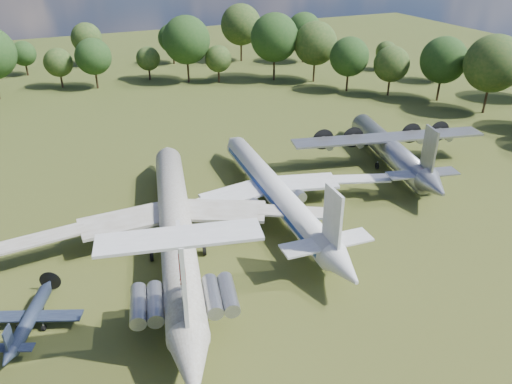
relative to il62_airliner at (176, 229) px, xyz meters
name	(u,v)px	position (x,y,z in m)	size (l,w,h in m)	color
ground	(171,244)	(-0.59, 1.04, -2.66)	(300.00, 300.00, 0.00)	#1F3A13
il62_airliner	(176,229)	(0.00, 0.00, 0.00)	(41.65, 54.14, 5.31)	#BCBCB7
tu104_jet	(275,195)	(15.09, 3.73, -0.33)	(34.90, 46.53, 4.65)	silver
an12_transport	(389,152)	(38.75, 9.69, -0.29)	(32.13, 35.91, 4.73)	#929599
small_prop_west	(31,321)	(-16.94, -7.95, -1.68)	(9.74, 13.28, 1.95)	#161A31
person_on_il62	(183,282)	(-3.15, -14.53, 3.45)	(0.58, 0.38, 1.58)	#836243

